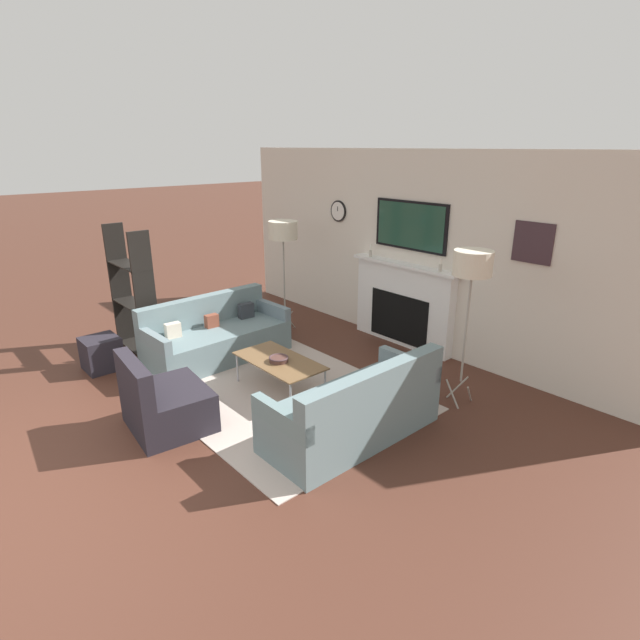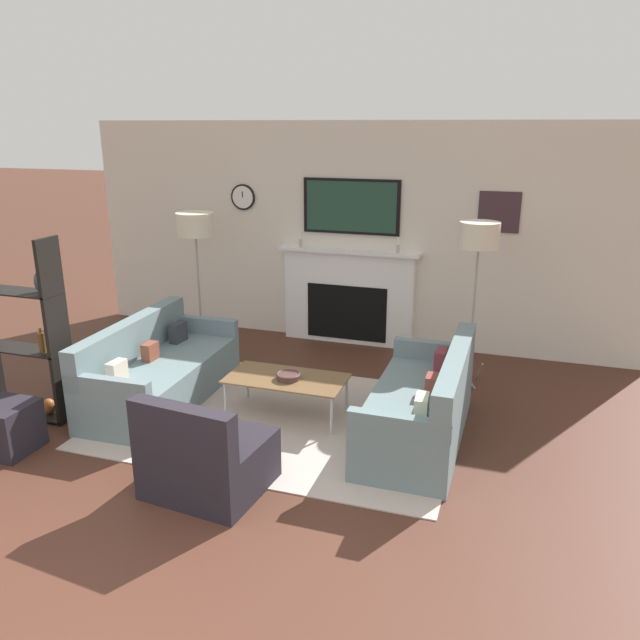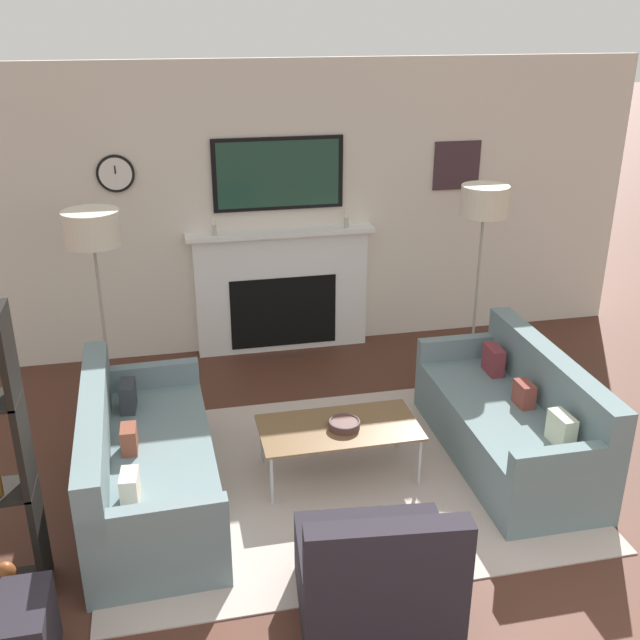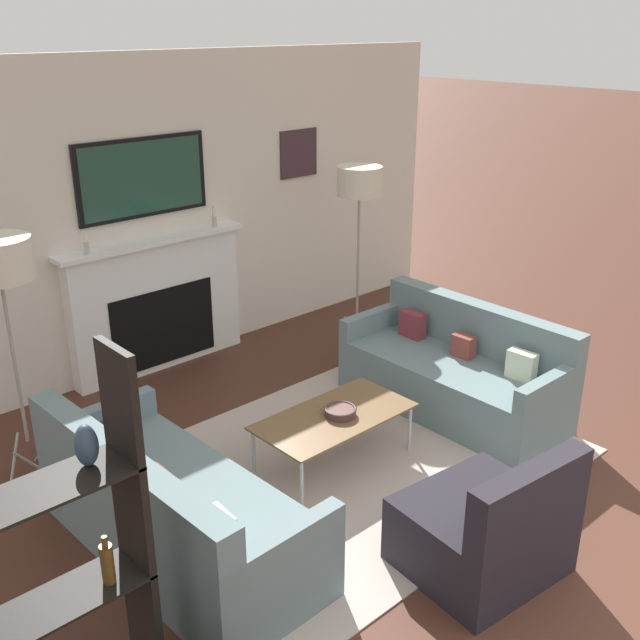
{
  "view_description": "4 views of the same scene",
  "coord_description": "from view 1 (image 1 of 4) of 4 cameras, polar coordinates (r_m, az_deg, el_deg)",
  "views": [
    {
      "loc": [
        4.3,
        -0.38,
        2.74
      ],
      "look_at": [
        0.2,
        3.25,
        0.82
      ],
      "focal_mm": 28.0,
      "sensor_mm": 36.0,
      "label": 1
    },
    {
      "loc": [
        2.0,
        -2.25,
        2.66
      ],
      "look_at": [
        0.19,
        3.29,
        0.82
      ],
      "focal_mm": 35.0,
      "sensor_mm": 36.0,
      "label": 2
    },
    {
      "loc": [
        -1.06,
        -1.63,
        3.09
      ],
      "look_at": [
        0.02,
        3.37,
        0.96
      ],
      "focal_mm": 42.0,
      "sensor_mm": 36.0,
      "label": 3
    },
    {
      "loc": [
        -3.11,
        -0.5,
        2.93
      ],
      "look_at": [
        0.13,
        3.03,
        0.99
      ],
      "focal_mm": 42.0,
      "sensor_mm": 36.0,
      "label": 4
    }
  ],
  "objects": [
    {
      "name": "area_rug",
      "position": [
        5.96,
        -5.17,
        -8.04
      ],
      "size": [
        3.24,
        2.34,
        0.01
      ],
      "color": "#B8A69B",
      "rests_on": "ground_plane"
    },
    {
      "name": "couch_left",
      "position": [
        6.86,
        -11.83,
        -2.02
      ],
      "size": [
        0.87,
        1.91,
        0.81
      ],
      "color": "slate",
      "rests_on": "ground_plane"
    },
    {
      "name": "decorative_bowl",
      "position": [
        5.75,
        -4.74,
        -4.45
      ],
      "size": [
        0.23,
        0.23,
        0.06
      ],
      "color": "#4E302A",
      "rests_on": "coffee_table"
    },
    {
      "name": "floor_lamp_left",
      "position": [
        7.5,
        -4.25,
        10.06
      ],
      "size": [
        0.43,
        0.43,
        1.69
      ],
      "color": "#9E998E",
      "rests_on": "ground_plane"
    },
    {
      "name": "ottoman",
      "position": [
        7.0,
        -23.71,
        -3.52
      ],
      "size": [
        0.43,
        0.43,
        0.43
      ],
      "color": "black",
      "rests_on": "ground_plane"
    },
    {
      "name": "ground_plane",
      "position": [
        5.11,
        -31.55,
        -16.31
      ],
      "size": [
        60.0,
        60.0,
        0.0
      ],
      "primitive_type": "plane",
      "color": "#49281D"
    },
    {
      "name": "armchair",
      "position": [
        5.34,
        -17.38,
        -9.15
      ],
      "size": [
        0.9,
        0.83,
        0.81
      ],
      "color": "black",
      "rests_on": "ground_plane"
    },
    {
      "name": "shelf_unit",
      "position": [
        7.29,
        -20.54,
        2.65
      ],
      "size": [
        0.91,
        0.28,
        1.73
      ],
      "color": "black",
      "rests_on": "ground_plane"
    },
    {
      "name": "couch_right",
      "position": [
        4.94,
        4.01,
        -10.32
      ],
      "size": [
        0.78,
        1.81,
        0.83
      ],
      "color": "slate",
      "rests_on": "ground_plane"
    },
    {
      "name": "coffee_table",
      "position": [
        5.81,
        -4.68,
        -4.79
      ],
      "size": [
        1.12,
        0.58,
        0.39
      ],
      "color": "brown",
      "rests_on": "ground_plane"
    },
    {
      "name": "floor_lamp_right",
      "position": [
        5.36,
        17.06,
        5.97
      ],
      "size": [
        0.4,
        0.4,
        1.74
      ],
      "color": "#9E998E",
      "rests_on": "ground_plane"
    },
    {
      "name": "fireplace_wall",
      "position": [
        7.12,
        10.21,
        6.69
      ],
      "size": [
        6.99,
        0.28,
        2.7
      ],
      "color": "silver",
      "rests_on": "ground_plane"
    }
  ]
}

